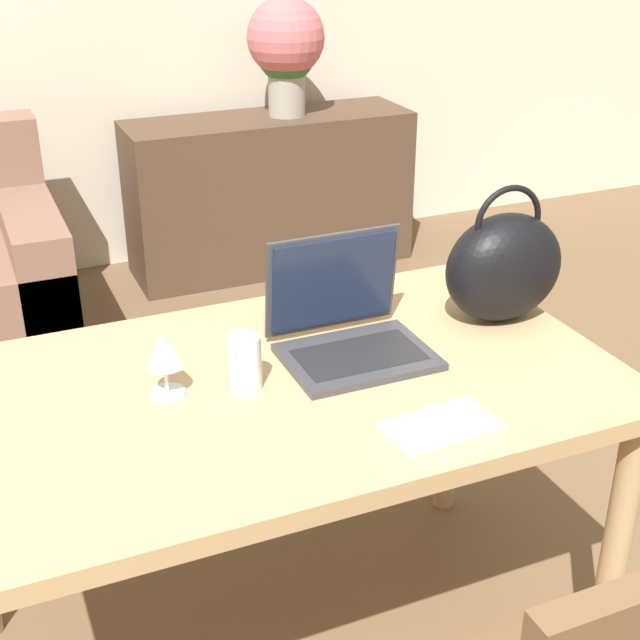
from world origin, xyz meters
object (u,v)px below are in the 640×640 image
drinking_glass (245,362)px  flower_vase (286,47)px  handbag (504,266)px  wine_glass (164,353)px  laptop (346,321)px

drinking_glass → flower_vase: flower_vase is taller
handbag → flower_vase: (0.33, 2.20, 0.14)m
wine_glass → handbag: (0.79, 0.03, 0.04)m
wine_glass → flower_vase: (1.13, 2.24, 0.18)m
drinking_glass → laptop: bearing=16.6°
laptop → drinking_glass: laptop is taller
drinking_glass → handbag: handbag is taller
laptop → wine_glass: laptop is taller
flower_vase → wine_glass: bearing=-116.7°
drinking_glass → flower_vase: 2.48m
laptop → drinking_glass: size_ratio=2.68×
laptop → flower_vase: (0.72, 2.20, 0.21)m
laptop → drinking_glass: bearing=-163.4°
drinking_glass → handbag: bearing=6.3°
laptop → drinking_glass: (-0.25, -0.08, -0.01)m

